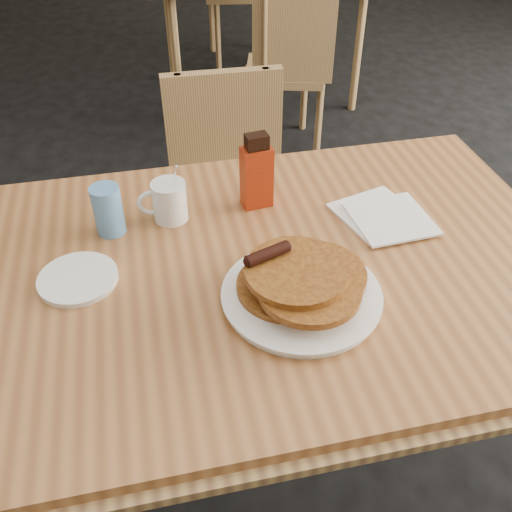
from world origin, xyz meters
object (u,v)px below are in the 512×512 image
(chair_neighbor_near, at_px, (288,59))
(coffee_mug, at_px, (168,201))
(main_table, at_px, (270,276))
(syrup_bottle, at_px, (257,173))
(chair_main_far, at_px, (229,182))
(pancake_plate, at_px, (301,287))
(blue_tumbler, at_px, (108,210))

(chair_neighbor_near, distance_m, coffee_mug, 1.72)
(main_table, distance_m, syrup_bottle, 0.25)
(chair_main_far, height_order, pancake_plate, pancake_plate)
(main_table, height_order, coffee_mug, coffee_mug)
(coffee_mug, bearing_deg, chair_main_far, 63.22)
(chair_neighbor_near, xyz_separation_m, syrup_bottle, (-0.44, -1.54, 0.34))
(main_table, bearing_deg, pancake_plate, -72.17)
(main_table, relative_size, chair_main_far, 1.64)
(chair_main_far, relative_size, blue_tumbler, 7.40)
(syrup_bottle, height_order, blue_tumbler, syrup_bottle)
(coffee_mug, bearing_deg, syrup_bottle, 0.63)
(pancake_plate, bearing_deg, coffee_mug, 126.58)
(chair_main_far, distance_m, coffee_mug, 0.63)
(chair_main_far, height_order, blue_tumbler, blue_tumbler)
(main_table, distance_m, chair_neighbor_near, 1.83)
(pancake_plate, relative_size, syrup_bottle, 1.70)
(main_table, xyz_separation_m, chair_main_far, (0.01, 0.71, -0.21))
(main_table, xyz_separation_m, syrup_bottle, (0.01, 0.22, 0.12))
(chair_main_far, relative_size, chair_neighbor_near, 1.01)
(pancake_plate, bearing_deg, syrup_bottle, 94.53)
(chair_neighbor_near, height_order, blue_tumbler, blue_tumbler)
(chair_main_far, bearing_deg, blue_tumbler, -122.80)
(coffee_mug, bearing_deg, main_table, -50.21)
(main_table, bearing_deg, chair_main_far, 89.30)
(main_table, relative_size, coffee_mug, 9.37)
(chair_neighbor_near, height_order, coffee_mug, coffee_mug)
(chair_main_far, height_order, syrup_bottle, syrup_bottle)
(chair_neighbor_near, bearing_deg, blue_tumbler, -102.79)
(pancake_plate, xyz_separation_m, coffee_mug, (-0.23, 0.32, 0.02))
(main_table, height_order, syrup_bottle, syrup_bottle)
(chair_main_far, height_order, coffee_mug, coffee_mug)
(chair_neighbor_near, relative_size, pancake_plate, 2.68)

